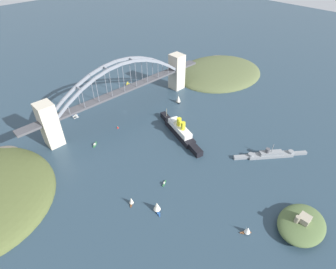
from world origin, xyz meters
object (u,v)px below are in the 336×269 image
object	(u,v)px
ocean_liner	(180,131)
seaplane_taxiing_near_bridge	(76,116)
small_boat_2	(157,206)
small_boat_3	(178,99)
small_boat_1	(95,145)
harbor_arch_bridge	(123,92)
naval_cruiser	(270,154)
small_boat_4	(131,201)
small_boat_0	(248,230)
channel_marker_buoy	(118,127)
fort_island_mid_harbor	(302,224)
small_boat_5	(164,183)
seaplane_second_in_formation	(128,84)

from	to	relation	value
ocean_liner	seaplane_taxiing_near_bridge	size ratio (longest dim) A/B	7.23
small_boat_2	small_boat_3	size ratio (longest dim) A/B	0.91
ocean_liner	small_boat_2	bearing A→B (deg)	34.29
small_boat_1	small_boat_3	distance (m)	125.82
harbor_arch_bridge	small_boat_2	distance (m)	156.13
naval_cruiser	small_boat_4	xyz separation A→B (m)	(136.85, -48.79, 1.19)
small_boat_0	channel_marker_buoy	bearing A→B (deg)	-91.93
fort_island_mid_harbor	small_boat_5	size ratio (longest dim) A/B	6.07
ocean_liner	small_boat_5	xyz separation A→B (m)	(61.22, 41.03, -4.95)
seaplane_second_in_formation	harbor_arch_bridge	bearing A→B (deg)	50.09
harbor_arch_bridge	small_boat_2	bearing A→B (deg)	63.68
seaplane_taxiing_near_bridge	small_boat_4	bearing A→B (deg)	79.09
small_boat_1	naval_cruiser	bearing A→B (deg)	131.18
small_boat_0	small_boat_5	bearing A→B (deg)	-80.97
seaplane_taxiing_near_bridge	small_boat_3	world-z (taller)	small_boat_3
ocean_liner	small_boat_3	size ratio (longest dim) A/B	6.97
small_boat_0	seaplane_second_in_formation	bearing A→B (deg)	-106.86
channel_marker_buoy	small_boat_2	bearing A→B (deg)	70.09
fort_island_mid_harbor	harbor_arch_bridge	bearing A→B (deg)	-89.88
ocean_liner	small_boat_3	world-z (taller)	ocean_liner
ocean_liner	naval_cruiser	bearing A→B (deg)	115.29
small_boat_3	channel_marker_buoy	bearing A→B (deg)	-5.10
seaplane_taxiing_near_bridge	channel_marker_buoy	size ratio (longest dim) A/B	4.13
small_boat_0	small_boat_5	distance (m)	79.75
fort_island_mid_harbor	small_boat_1	distance (m)	204.37
seaplane_second_in_formation	fort_island_mid_harbor	bearing A→B (deg)	81.11
seaplane_taxiing_near_bridge	small_boat_2	bearing A→B (deg)	84.08
ocean_liner	channel_marker_buoy	world-z (taller)	ocean_liner
small_boat_0	small_boat_5	size ratio (longest dim) A/B	1.10
ocean_liner	channel_marker_buoy	distance (m)	72.07
small_boat_1	small_boat_4	world-z (taller)	small_boat_4
fort_island_mid_harbor	small_boat_2	world-z (taller)	fort_island_mid_harbor
small_boat_5	small_boat_3	bearing A→B (deg)	-140.20
fort_island_mid_harbor	ocean_liner	bearing A→B (deg)	-96.12
seaplane_taxiing_near_bridge	channel_marker_buoy	bearing A→B (deg)	114.87
small_boat_1	small_boat_5	distance (m)	91.75
naval_cruiser	small_boat_0	size ratio (longest dim) A/B	8.10
seaplane_second_in_formation	small_boat_5	size ratio (longest dim) A/B	1.26
ocean_liner	small_boat_2	size ratio (longest dim) A/B	7.67
small_boat_2	channel_marker_buoy	size ratio (longest dim) A/B	3.89
small_boat_0	small_boat_2	distance (m)	71.70
small_boat_5	ocean_liner	bearing A→B (deg)	-146.17
ocean_liner	small_boat_1	xyz separation A→B (m)	(77.97, -49.17, -5.00)
ocean_liner	seaplane_taxiing_near_bridge	distance (m)	129.37
seaplane_taxiing_near_bridge	seaplane_second_in_formation	xyz separation A→B (m)	(-95.22, -23.09, 0.14)
ocean_liner	small_boat_0	distance (m)	129.29
seaplane_second_in_formation	channel_marker_buoy	distance (m)	103.70
small_boat_3	channel_marker_buoy	world-z (taller)	small_boat_3
small_boat_3	fort_island_mid_harbor	bearing A→B (deg)	72.02
naval_cruiser	seaplane_taxiing_near_bridge	xyz separation A→B (m)	(108.22, -197.41, -0.58)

